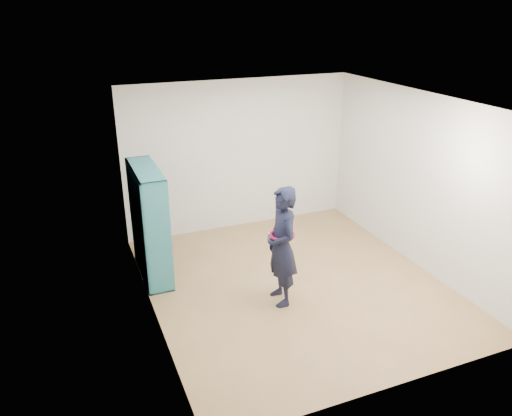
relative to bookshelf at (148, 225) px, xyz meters
name	(u,v)px	position (x,y,z in m)	size (l,w,h in m)	color
floor	(294,284)	(1.84, -1.06, -0.80)	(4.50, 4.50, 0.00)	#977144
ceiling	(301,102)	(1.84, -1.06, 1.80)	(4.50, 4.50, 0.00)	white
wall_left	(148,223)	(-0.16, -1.06, 0.50)	(0.02, 4.50, 2.60)	silver
wall_right	(419,181)	(3.84, -1.06, 0.50)	(0.02, 4.50, 2.60)	silver
wall_back	(239,156)	(1.84, 1.19, 0.50)	(4.00, 0.02, 2.60)	silver
wall_front	(403,280)	(1.84, -3.31, 0.50)	(4.00, 0.02, 2.60)	silver
bookshelf	(148,225)	(0.00, 0.00, 0.00)	(0.36, 1.23, 1.64)	#297480
person	(282,247)	(1.48, -1.37, 0.01)	(0.43, 0.62, 1.63)	black
smartphone	(269,238)	(1.34, -1.28, 0.12)	(0.02, 0.09, 0.13)	silver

